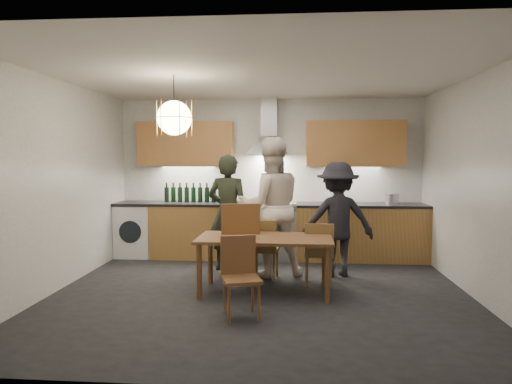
# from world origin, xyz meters

# --- Properties ---
(ground) EXTENTS (5.00, 5.00, 0.00)m
(ground) POSITION_xyz_m (0.00, 0.00, 0.00)
(ground) COLOR black
(ground) RESTS_ON ground
(room_shell) EXTENTS (5.02, 4.52, 2.61)m
(room_shell) POSITION_xyz_m (0.00, 0.00, 1.71)
(room_shell) COLOR white
(room_shell) RESTS_ON ground
(counter_run) EXTENTS (5.00, 0.62, 0.90)m
(counter_run) POSITION_xyz_m (0.02, 1.95, 0.45)
(counter_run) COLOR #BC8B48
(counter_run) RESTS_ON ground
(range_stove) EXTENTS (0.90, 0.60, 0.92)m
(range_stove) POSITION_xyz_m (0.00, 1.94, 0.44)
(range_stove) COLOR silver
(range_stove) RESTS_ON ground
(wall_fixtures) EXTENTS (4.30, 0.54, 1.10)m
(wall_fixtures) POSITION_xyz_m (0.00, 2.07, 1.87)
(wall_fixtures) COLOR tan
(wall_fixtures) RESTS_ON ground
(pendant_lamp) EXTENTS (0.43, 0.43, 0.70)m
(pendant_lamp) POSITION_xyz_m (-1.00, -0.10, 2.10)
(pendant_lamp) COLOR black
(pendant_lamp) RESTS_ON ground
(dining_table) EXTENTS (1.63, 0.84, 0.68)m
(dining_table) POSITION_xyz_m (0.05, 0.06, 0.60)
(dining_table) COLOR brown
(dining_table) RESTS_ON ground
(chair_back_left) EXTENTS (0.55, 0.55, 1.07)m
(chair_back_left) POSITION_xyz_m (-0.28, 0.35, 0.61)
(chair_back_left) COLOR brown
(chair_back_left) RESTS_ON ground
(chair_back_mid) EXTENTS (0.41, 0.41, 0.82)m
(chair_back_mid) POSITION_xyz_m (0.00, 0.63, 0.47)
(chair_back_mid) COLOR brown
(chair_back_mid) RESTS_ON ground
(chair_back_right) EXTENTS (0.37, 0.37, 0.81)m
(chair_back_right) POSITION_xyz_m (0.72, 0.42, 0.46)
(chair_back_right) COLOR brown
(chair_back_right) RESTS_ON ground
(chair_front) EXTENTS (0.47, 0.47, 0.82)m
(chair_front) POSITION_xyz_m (-0.16, -0.75, 0.47)
(chair_front) COLOR brown
(chair_front) RESTS_ON ground
(person_left) EXTENTS (0.68, 0.52, 1.68)m
(person_left) POSITION_xyz_m (-0.54, 1.12, 0.84)
(person_left) COLOR black
(person_left) RESTS_ON ground
(person_mid) EXTENTS (1.09, 0.95, 1.91)m
(person_mid) POSITION_xyz_m (0.08, 0.90, 0.96)
(person_mid) COLOR beige
(person_mid) RESTS_ON ground
(person_right) EXTENTS (1.08, 0.70, 1.58)m
(person_right) POSITION_xyz_m (1.01, 0.94, 0.79)
(person_right) COLOR black
(person_right) RESTS_ON ground
(mixing_bowl) EXTENTS (0.33, 0.33, 0.06)m
(mixing_bowl) POSITION_xyz_m (1.21, 1.85, 0.93)
(mixing_bowl) COLOR silver
(mixing_bowl) RESTS_ON counter_run
(stock_pot) EXTENTS (0.21, 0.21, 0.15)m
(stock_pot) POSITION_xyz_m (1.96, 2.00, 0.97)
(stock_pot) COLOR #ACABAF
(stock_pot) RESTS_ON counter_run
(wine_bottles) EXTENTS (0.98, 0.08, 0.32)m
(wine_bottles) POSITION_xyz_m (-1.25, 2.02, 1.06)
(wine_bottles) COLOR black
(wine_bottles) RESTS_ON counter_run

